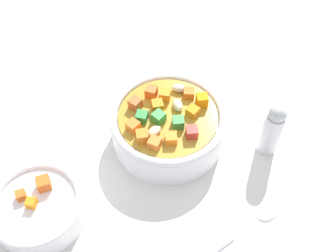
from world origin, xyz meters
TOP-DOWN VIEW (x-y plane):
  - ground_plane at (0.00, 0.00)cm, footprint 140.00×140.00cm
  - soup_bowl_main at (0.01, 0.00)cm, footprint 15.78×15.78cm
  - spoon at (-11.78, 12.07)cm, footprint 12.48×16.00cm
  - side_bowl_small at (10.99, 16.37)cm, footprint 11.23×11.23cm
  - pepper_shaker at (-13.58, -2.82)cm, footprint 2.69×2.69cm

SIDE VIEW (x-z plane):
  - ground_plane at x=0.00cm, z-range -2.00..0.00cm
  - spoon at x=-11.78cm, z-range 0.00..0.89cm
  - side_bowl_small at x=10.99cm, z-range -0.35..4.55cm
  - soup_bowl_main at x=0.01cm, z-range -0.36..6.49cm
  - pepper_shaker at x=-13.58cm, z-range -0.01..8.96cm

